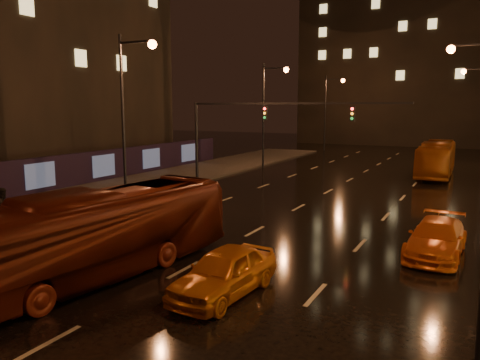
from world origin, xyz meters
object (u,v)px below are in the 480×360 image
at_px(bus_curb, 436,159).
at_px(taxi_far, 436,238).
at_px(bus_red, 97,234).
at_px(pedestrian_b, 4,207).
at_px(taxi_near, 224,272).

relative_size(bus_curb, taxi_far, 2.18).
bearing_deg(taxi_far, bus_curb, 97.35).
relative_size(bus_red, taxi_far, 2.26).
height_order(bus_red, pedestrian_b, bus_red).
bearing_deg(bus_curb, bus_red, -105.23).
bearing_deg(pedestrian_b, taxi_far, -95.73).
bearing_deg(bus_curb, taxi_far, -85.84).
height_order(bus_red, taxi_far, bus_red).
bearing_deg(pedestrian_b, bus_red, -128.90).
height_order(bus_curb, taxi_near, bus_curb).
distance_m(taxi_near, pedestrian_b, 13.62).
height_order(bus_red, taxi_near, bus_red).
xyz_separation_m(bus_red, taxi_far, (10.19, 8.00, -0.83)).
relative_size(bus_curb, taxi_near, 2.42).
relative_size(bus_red, pedestrian_b, 5.90).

